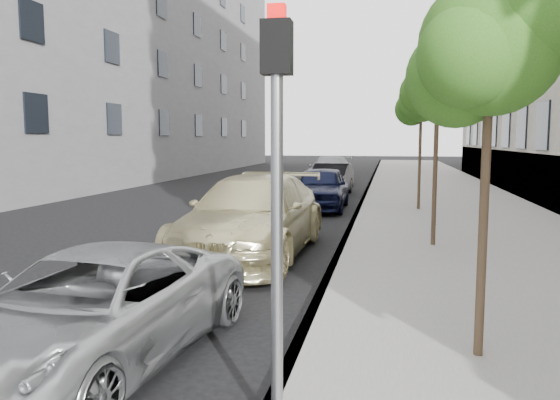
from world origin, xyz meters
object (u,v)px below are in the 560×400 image
(tree_far, at_px, (422,99))
(sedan_blue, at_px, (321,188))
(signal_pole, at_px, (277,171))
(suv, at_px, (253,216))
(sedan_rear, at_px, (330,171))
(sedan_black, at_px, (331,179))
(tree_near, at_px, (493,44))
(tree_mid, at_px, (439,77))
(minivan, at_px, (93,309))

(tree_far, bearing_deg, sedan_blue, 173.84)
(signal_pole, bearing_deg, sedan_blue, 94.67)
(tree_far, distance_m, suv, 9.24)
(signal_pole, distance_m, sedan_blue, 15.36)
(signal_pole, height_order, sedan_rear, signal_pole)
(sedan_rear, bearing_deg, sedan_blue, -83.38)
(sedan_rear, bearing_deg, signal_pole, -82.65)
(signal_pole, relative_size, sedan_black, 0.79)
(sedan_rear, bearing_deg, tree_far, -66.51)
(tree_far, relative_size, signal_pole, 1.35)
(suv, bearing_deg, sedan_black, 90.29)
(signal_pole, bearing_deg, tree_far, 81.59)
(tree_near, distance_m, sedan_rear, 24.45)
(tree_mid, height_order, sedan_rear, tree_mid)
(tree_near, xyz_separation_m, sedan_black, (-3.61, 18.42, -2.79))
(suv, xyz_separation_m, sedan_black, (0.31, 13.24, -0.14))
(tree_mid, relative_size, sedan_rear, 0.84)
(minivan, bearing_deg, tree_far, 78.40)
(tree_near, bearing_deg, sedan_black, 101.08)
(minivan, bearing_deg, suv, 92.35)
(tree_near, distance_m, tree_far, 13.00)
(tree_far, bearing_deg, signal_pole, -97.40)
(tree_far, bearing_deg, sedan_black, 123.64)
(minivan, height_order, suv, suv)
(tree_mid, relative_size, sedan_black, 1.05)
(sedan_blue, bearing_deg, tree_near, -76.19)
(suv, bearing_deg, tree_near, -51.30)
(minivan, relative_size, sedan_rear, 0.84)
(tree_near, relative_size, sedan_black, 0.98)
(signal_pole, distance_m, sedan_rear, 25.91)
(tree_near, relative_size, signal_pole, 1.24)
(suv, xyz_separation_m, sedan_blue, (0.47, 8.19, -0.09))
(tree_far, relative_size, minivan, 1.01)
(tree_mid, xyz_separation_m, signal_pole, (-1.93, -8.34, -1.61))
(minivan, bearing_deg, signal_pole, -19.15)
(tree_near, bearing_deg, minivan, -169.68)
(tree_far, bearing_deg, sedan_rear, 111.32)
(sedan_rear, bearing_deg, tree_near, -77.72)
(tree_mid, distance_m, sedan_rear, 18.20)
(signal_pole, height_order, suv, signal_pole)
(minivan, xyz_separation_m, sedan_black, (0.64, 19.20, 0.08))
(tree_mid, bearing_deg, signal_pole, -103.01)
(signal_pole, xyz_separation_m, sedan_blue, (-1.51, 15.21, -1.49))
(tree_far, distance_m, sedan_blue, 4.63)
(tree_far, relative_size, sedan_blue, 1.02)
(tree_near, height_order, signal_pole, tree_near)
(tree_mid, height_order, suv, tree_mid)
(tree_near, height_order, sedan_black, tree_near)
(tree_far, relative_size, sedan_rear, 0.85)
(minivan, distance_m, sedan_black, 19.21)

